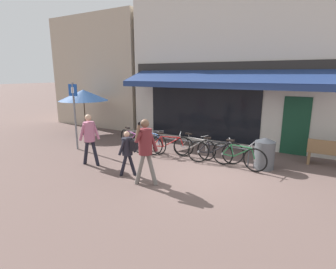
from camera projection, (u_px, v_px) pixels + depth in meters
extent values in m
plane|color=brown|center=(208.00, 171.00, 7.92)|extent=(160.00, 160.00, 0.00)
cube|color=beige|center=(237.00, 65.00, 11.46)|extent=(8.89, 3.00, 6.48)
cube|color=black|center=(201.00, 113.00, 11.11)|extent=(4.89, 0.04, 2.20)
cube|color=#143D28|center=(296.00, 126.00, 9.37)|extent=(0.90, 0.04, 2.10)
cube|color=#282623|center=(226.00, 68.00, 10.21)|extent=(8.45, 0.06, 0.44)
cube|color=navy|center=(220.00, 76.00, 9.70)|extent=(8.00, 1.44, 0.50)
cube|color=navy|center=(212.00, 86.00, 9.17)|extent=(8.00, 0.03, 0.20)
cube|color=tan|center=(114.00, 73.00, 15.63)|extent=(5.75, 4.00, 5.92)
cylinder|color=#47494F|center=(182.00, 140.00, 9.39)|extent=(4.83, 0.04, 0.04)
cylinder|color=#47494F|center=(130.00, 140.00, 10.61)|extent=(0.04, 0.04, 0.55)
cylinder|color=#47494F|center=(248.00, 158.00, 8.29)|extent=(0.04, 0.04, 0.55)
torus|color=black|center=(138.00, 144.00, 9.73)|extent=(0.65, 0.35, 0.70)
cylinder|color=#9E9EA3|center=(138.00, 144.00, 9.73)|extent=(0.09, 0.09, 0.07)
torus|color=black|center=(125.00, 138.00, 10.62)|extent=(0.65, 0.35, 0.70)
cylinder|color=#9E9EA3|center=(125.00, 138.00, 10.62)|extent=(0.09, 0.09, 0.07)
cylinder|color=#892D7A|center=(132.00, 137.00, 10.04)|extent=(0.57, 0.29, 0.37)
cylinder|color=#892D7A|center=(132.00, 133.00, 10.03)|extent=(0.63, 0.32, 0.05)
cylinder|color=#892D7A|center=(129.00, 136.00, 10.31)|extent=(0.12, 0.09, 0.37)
cylinder|color=#892D7A|center=(127.00, 139.00, 10.47)|extent=(0.37, 0.20, 0.05)
cylinder|color=#892D7A|center=(126.00, 134.00, 10.46)|extent=(0.31, 0.16, 0.37)
cylinder|color=#892D7A|center=(137.00, 139.00, 9.75)|extent=(0.15, 0.10, 0.34)
cylinder|color=#9E9EA3|center=(128.00, 130.00, 10.31)|extent=(0.06, 0.05, 0.11)
cube|color=black|center=(128.00, 128.00, 10.30)|extent=(0.26, 0.19, 0.05)
cylinder|color=#9E9EA3|center=(136.00, 133.00, 9.75)|extent=(0.04, 0.04, 0.14)
cylinder|color=#9E9EA3|center=(136.00, 131.00, 9.73)|extent=(0.24, 0.48, 0.04)
torus|color=black|center=(159.00, 145.00, 9.52)|extent=(0.75, 0.34, 0.73)
cylinder|color=#9E9EA3|center=(159.00, 145.00, 9.52)|extent=(0.09, 0.09, 0.08)
torus|color=black|center=(141.00, 140.00, 10.26)|extent=(0.75, 0.34, 0.73)
cylinder|color=#9E9EA3|center=(141.00, 140.00, 10.26)|extent=(0.09, 0.09, 0.08)
cylinder|color=#1E4793|center=(152.00, 138.00, 9.78)|extent=(0.59, 0.14, 0.39)
cylinder|color=#1E4793|center=(152.00, 133.00, 9.78)|extent=(0.64, 0.21, 0.05)
cylinder|color=#1E4793|center=(147.00, 137.00, 10.01)|extent=(0.11, 0.12, 0.39)
cylinder|color=#1E4793|center=(144.00, 141.00, 10.13)|extent=(0.37, 0.13, 0.05)
cylinder|color=#1E4793|center=(144.00, 136.00, 10.13)|extent=(0.32, 0.07, 0.38)
cylinder|color=#1E4793|center=(159.00, 140.00, 9.54)|extent=(0.15, 0.12, 0.35)
cylinder|color=#9E9EA3|center=(146.00, 130.00, 10.01)|extent=(0.06, 0.05, 0.11)
cube|color=black|center=(146.00, 128.00, 10.01)|extent=(0.26, 0.17, 0.06)
cylinder|color=#9E9EA3|center=(158.00, 133.00, 9.55)|extent=(0.04, 0.05, 0.14)
cylinder|color=#9E9EA3|center=(158.00, 131.00, 9.54)|extent=(0.16, 0.51, 0.10)
torus|color=black|center=(184.00, 147.00, 9.26)|extent=(0.70, 0.35, 0.72)
cylinder|color=#9E9EA3|center=(184.00, 147.00, 9.26)|extent=(0.09, 0.09, 0.07)
torus|color=black|center=(153.00, 146.00, 9.40)|extent=(0.70, 0.35, 0.72)
cylinder|color=#9E9EA3|center=(153.00, 146.00, 9.40)|extent=(0.09, 0.09, 0.07)
cylinder|color=#B21E1E|center=(172.00, 142.00, 9.27)|extent=(0.59, 0.25, 0.39)
cylinder|color=#B21E1E|center=(171.00, 137.00, 9.22)|extent=(0.64, 0.29, 0.05)
cylinder|color=#B21E1E|center=(162.00, 142.00, 9.31)|extent=(0.12, 0.10, 0.38)
cylinder|color=#B21E1E|center=(158.00, 146.00, 9.38)|extent=(0.37, 0.18, 0.05)
cylinder|color=#B21E1E|center=(157.00, 141.00, 9.33)|extent=(0.32, 0.14, 0.38)
cylinder|color=#B21E1E|center=(182.00, 142.00, 9.22)|extent=(0.15, 0.11, 0.35)
cylinder|color=#9E9EA3|center=(161.00, 135.00, 9.25)|extent=(0.06, 0.05, 0.11)
cube|color=black|center=(160.00, 133.00, 9.24)|extent=(0.26, 0.19, 0.06)
cylinder|color=#9E9EA3|center=(180.00, 136.00, 9.16)|extent=(0.04, 0.04, 0.14)
cylinder|color=#9E9EA3|center=(180.00, 134.00, 9.14)|extent=(0.22, 0.49, 0.05)
torus|color=black|center=(206.00, 150.00, 8.89)|extent=(0.71, 0.17, 0.71)
cylinder|color=#9E9EA3|center=(206.00, 150.00, 8.89)|extent=(0.08, 0.07, 0.08)
torus|color=black|center=(182.00, 146.00, 9.45)|extent=(0.71, 0.17, 0.71)
cylinder|color=#9E9EA3|center=(182.00, 146.00, 9.45)|extent=(0.08, 0.07, 0.08)
cylinder|color=#BCB7B2|center=(197.00, 144.00, 9.08)|extent=(0.55, 0.05, 0.37)
cylinder|color=#BCB7B2|center=(197.00, 139.00, 9.07)|extent=(0.61, 0.09, 0.05)
cylinder|color=#BCB7B2|center=(190.00, 142.00, 9.25)|extent=(0.12, 0.09, 0.37)
cylinder|color=#BCB7B2|center=(186.00, 147.00, 9.35)|extent=(0.35, 0.07, 0.05)
cylinder|color=#BCB7B2|center=(185.00, 141.00, 9.35)|extent=(0.30, 0.04, 0.37)
cylinder|color=#BCB7B2|center=(205.00, 145.00, 8.90)|extent=(0.15, 0.08, 0.34)
cylinder|color=#9E9EA3|center=(189.00, 136.00, 9.24)|extent=(0.06, 0.04, 0.11)
cube|color=black|center=(188.00, 134.00, 9.24)|extent=(0.25, 0.12, 0.06)
cylinder|color=#9E9EA3|center=(205.00, 138.00, 8.89)|extent=(0.03, 0.04, 0.14)
cylinder|color=#9E9EA3|center=(205.00, 136.00, 8.88)|extent=(0.07, 0.52, 0.07)
torus|color=black|center=(233.00, 153.00, 8.50)|extent=(0.72, 0.38, 0.72)
cylinder|color=#9E9EA3|center=(233.00, 153.00, 8.50)|extent=(0.09, 0.09, 0.08)
torus|color=black|center=(198.00, 152.00, 8.70)|extent=(0.72, 0.38, 0.72)
cylinder|color=#9E9EA3|center=(198.00, 152.00, 8.70)|extent=(0.09, 0.09, 0.08)
cylinder|color=black|center=(220.00, 148.00, 8.57)|extent=(0.58, 0.29, 0.38)
cylinder|color=black|center=(219.00, 142.00, 8.56)|extent=(0.66, 0.26, 0.05)
cylinder|color=black|center=(209.00, 147.00, 8.62)|extent=(0.14, 0.06, 0.38)
cylinder|color=black|center=(204.00, 152.00, 8.67)|extent=(0.38, 0.16, 0.05)
cylinder|color=black|center=(203.00, 147.00, 8.66)|extent=(0.31, 0.19, 0.37)
cylinder|color=black|center=(231.00, 148.00, 8.50)|extent=(0.16, 0.04, 0.35)
cylinder|color=#9E9EA3|center=(208.00, 140.00, 8.61)|extent=(0.06, 0.03, 0.11)
cube|color=black|center=(207.00, 138.00, 8.61)|extent=(0.26, 0.18, 0.06)
cylinder|color=#9E9EA3|center=(230.00, 141.00, 8.49)|extent=(0.04, 0.05, 0.14)
cylinder|color=#9E9EA3|center=(230.00, 139.00, 8.48)|extent=(0.20, 0.50, 0.10)
torus|color=black|center=(255.00, 160.00, 7.79)|extent=(0.75, 0.18, 0.74)
cylinder|color=#9E9EA3|center=(255.00, 160.00, 7.79)|extent=(0.08, 0.07, 0.07)
torus|color=black|center=(222.00, 154.00, 8.42)|extent=(0.75, 0.18, 0.74)
cylinder|color=#9E9EA3|center=(222.00, 154.00, 8.42)|extent=(0.08, 0.07, 0.07)
cylinder|color=#23703D|center=(242.00, 152.00, 7.98)|extent=(0.59, 0.13, 0.40)
cylinder|color=#23703D|center=(241.00, 146.00, 7.96)|extent=(0.65, 0.12, 0.05)
cylinder|color=#23703D|center=(232.00, 150.00, 8.18)|extent=(0.12, 0.05, 0.39)
cylinder|color=#23703D|center=(228.00, 155.00, 8.31)|extent=(0.38, 0.08, 0.05)
cylinder|color=#23703D|center=(227.00, 149.00, 8.29)|extent=(0.32, 0.10, 0.39)
cylinder|color=#23703D|center=(253.00, 154.00, 7.78)|extent=(0.15, 0.04, 0.36)
cylinder|color=#9E9EA3|center=(231.00, 143.00, 8.15)|extent=(0.05, 0.03, 0.11)
cube|color=black|center=(230.00, 140.00, 8.14)|extent=(0.25, 0.13, 0.06)
cylinder|color=#9E9EA3|center=(252.00, 146.00, 7.75)|extent=(0.03, 0.04, 0.14)
cylinder|color=#9E9EA3|center=(252.00, 144.00, 7.73)|extent=(0.09, 0.52, 0.05)
cylinder|color=slate|center=(140.00, 170.00, 6.87)|extent=(0.35, 0.11, 0.87)
cylinder|color=slate|center=(152.00, 169.00, 6.91)|extent=(0.35, 0.11, 0.87)
cylinder|color=maroon|center=(145.00, 142.00, 6.72)|extent=(0.35, 0.35, 0.67)
sphere|color=brown|center=(145.00, 123.00, 6.62)|extent=(0.22, 0.22, 0.22)
cylinder|color=maroon|center=(153.00, 141.00, 6.85)|extent=(0.30, 0.16, 0.59)
cylinder|color=maroon|center=(139.00, 137.00, 6.54)|extent=(0.22, 0.19, 0.29)
cylinder|color=brown|center=(138.00, 134.00, 6.54)|extent=(0.15, 0.20, 0.45)
cube|color=black|center=(139.00, 125.00, 6.52)|extent=(0.02, 0.07, 0.14)
cylinder|color=black|center=(124.00, 166.00, 7.49)|extent=(0.29, 0.14, 0.65)
cylinder|color=black|center=(132.00, 165.00, 7.58)|extent=(0.29, 0.14, 0.65)
cylinder|color=black|center=(127.00, 146.00, 7.41)|extent=(0.35, 0.35, 0.49)
sphere|color=tan|center=(127.00, 134.00, 7.33)|extent=(0.16, 0.16, 0.16)
cylinder|color=black|center=(132.00, 145.00, 7.54)|extent=(0.24, 0.17, 0.44)
cylinder|color=black|center=(122.00, 148.00, 7.27)|extent=(0.24, 0.17, 0.44)
cube|color=black|center=(134.00, 145.00, 7.32)|extent=(0.18, 0.28, 0.30)
cylinder|color=black|center=(86.00, 153.00, 8.42)|extent=(0.35, 0.16, 0.82)
cylinder|color=black|center=(95.00, 153.00, 8.41)|extent=(0.35, 0.16, 0.82)
cylinder|color=#B26684|center=(89.00, 132.00, 8.26)|extent=(0.39, 0.39, 0.62)
sphere|color=tan|center=(88.00, 118.00, 8.16)|extent=(0.21, 0.21, 0.21)
cylinder|color=#B26684|center=(96.00, 131.00, 8.35)|extent=(0.28, 0.12, 0.55)
cylinder|color=#B26684|center=(82.00, 132.00, 8.17)|extent=(0.28, 0.12, 0.55)
cylinder|color=#515459|center=(264.00, 155.00, 8.08)|extent=(0.60, 0.60, 0.86)
cone|color=#33353A|center=(266.00, 140.00, 7.97)|extent=(0.62, 0.62, 0.12)
cylinder|color=slate|center=(75.00, 117.00, 9.98)|extent=(0.07, 0.07, 2.57)
cube|color=#14429E|center=(73.00, 90.00, 9.74)|extent=(0.44, 0.02, 0.44)
cube|color=white|center=(72.00, 90.00, 9.73)|extent=(0.14, 0.01, 0.22)
cylinder|color=#4C3D2D|center=(85.00, 113.00, 12.63)|extent=(0.05, 0.05, 2.11)
cone|color=navy|center=(83.00, 95.00, 12.44)|extent=(2.30, 2.30, 0.52)
cylinder|color=#262628|center=(86.00, 133.00, 12.86)|extent=(0.44, 0.44, 0.06)
cube|color=brown|center=(336.00, 153.00, 8.19)|extent=(1.60, 0.45, 0.06)
cube|color=brown|center=(309.00, 157.00, 8.60)|extent=(0.08, 0.35, 0.45)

